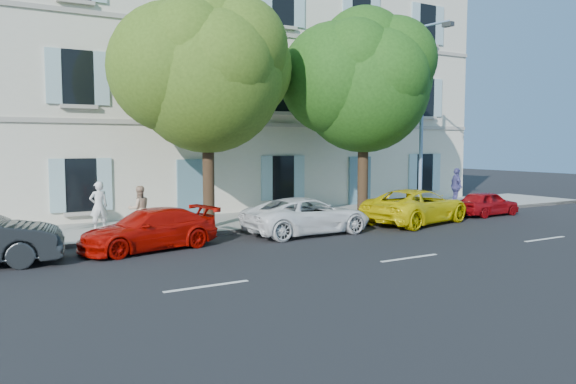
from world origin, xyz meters
TOP-DOWN VIEW (x-y plane):
  - ground at (0.00, 0.00)m, footprint 90.00×90.00m
  - sidewalk at (0.00, 4.45)m, footprint 36.00×4.50m
  - kerb at (0.00, 2.28)m, footprint 36.00×0.16m
  - building at (0.00, 10.20)m, footprint 28.00×7.00m
  - car_red_coupe at (-5.80, 0.88)m, footprint 4.44×2.45m
  - car_white_coupe at (-0.17, 0.93)m, footprint 4.65×2.19m
  - car_yellow_supercar at (4.90, 0.87)m, footprint 5.33×3.37m
  - car_red_hatchback at (9.27, 1.09)m, footprint 3.25×1.42m
  - tree_left at (-2.87, 3.30)m, footprint 5.33×5.33m
  - tree_right at (3.90, 3.01)m, footprint 5.35×5.35m
  - street_lamp at (6.77, 2.45)m, footprint 0.29×1.71m
  - pedestrian_a at (-6.46, 4.43)m, footprint 0.64×0.44m
  - pedestrian_b at (-5.34, 3.47)m, footprint 0.79×0.63m
  - pedestrian_c at (10.16, 3.65)m, footprint 0.83×1.16m

SIDE VIEW (x-z plane):
  - ground at x=0.00m, z-range 0.00..0.00m
  - sidewalk at x=0.00m, z-range 0.00..0.15m
  - kerb at x=0.00m, z-range 0.00..0.16m
  - car_red_hatchback at x=9.27m, z-range 0.00..1.09m
  - car_red_coupe at x=-5.80m, z-range 0.00..1.22m
  - car_white_coupe at x=-0.17m, z-range 0.00..1.28m
  - car_yellow_supercar at x=4.90m, z-range 0.00..1.37m
  - pedestrian_b at x=-5.34m, z-range 0.15..1.72m
  - pedestrian_a at x=-6.46m, z-range 0.15..1.86m
  - pedestrian_c at x=10.16m, z-range 0.15..1.97m
  - street_lamp at x=6.77m, z-range 0.68..8.70m
  - tree_right at x=3.90m, z-range 1.32..9.56m
  - tree_left at x=-2.87m, z-range 1.34..9.59m
  - building at x=0.00m, z-range 0.00..12.00m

